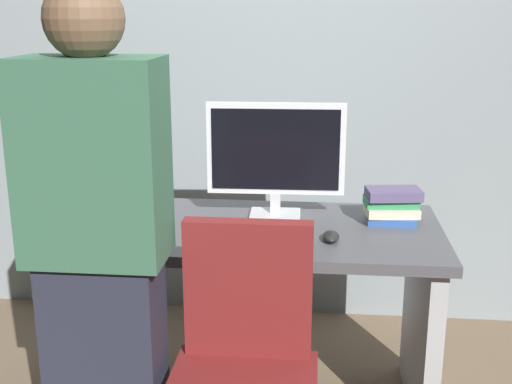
{
  "coord_description": "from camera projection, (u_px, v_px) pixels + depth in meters",
  "views": [
    {
      "loc": [
        0.23,
        -2.38,
        1.56
      ],
      "look_at": [
        0.0,
        -0.05,
        0.9
      ],
      "focal_mm": 46.27,
      "sensor_mm": 36.0,
      "label": 1
    }
  ],
  "objects": [
    {
      "name": "mouse",
      "position": [
        331.0,
        236.0,
        2.36
      ],
      "size": [
        0.06,
        0.1,
        0.03
      ],
      "primitive_type": "ellipsoid",
      "color": "black",
      "rests_on": "desk"
    },
    {
      "name": "wall_back",
      "position": [
        275.0,
        20.0,
        3.16
      ],
      "size": [
        6.4,
        0.1,
        3.0
      ],
      "primitive_type": "cube",
      "color": "gray",
      "rests_on": "ground"
    },
    {
      "name": "cup_near_keyboard",
      "position": [
        147.0,
        216.0,
        2.49
      ],
      "size": [
        0.07,
        0.07,
        0.1
      ],
      "primitive_type": "cylinder",
      "color": "white",
      "rests_on": "desk"
    },
    {
      "name": "keyboard",
      "position": [
        246.0,
        236.0,
        2.38
      ],
      "size": [
        0.43,
        0.14,
        0.02
      ],
      "primitive_type": "cube",
      "rotation": [
        0.0,
        0.0,
        -0.02
      ],
      "color": "#262626",
      "rests_on": "desk"
    },
    {
      "name": "desk",
      "position": [
        257.0,
        283.0,
        2.59
      ],
      "size": [
        1.4,
        0.7,
        0.75
      ],
      "color": "#4C4C51",
      "rests_on": "ground"
    },
    {
      "name": "monitor",
      "position": [
        276.0,
        154.0,
        2.57
      ],
      "size": [
        0.54,
        0.15,
        0.46
      ],
      "color": "silver",
      "rests_on": "desk"
    },
    {
      "name": "person_at_desk",
      "position": [
        100.0,
        261.0,
        1.93
      ],
      "size": [
        0.4,
        0.24,
        1.64
      ],
      "color": "#262838",
      "rests_on": "ground"
    },
    {
      "name": "book_stack",
      "position": [
        392.0,
        206.0,
        2.55
      ],
      "size": [
        0.22,
        0.16,
        0.14
      ],
      "color": "#3359A5",
      "rests_on": "desk"
    }
  ]
}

